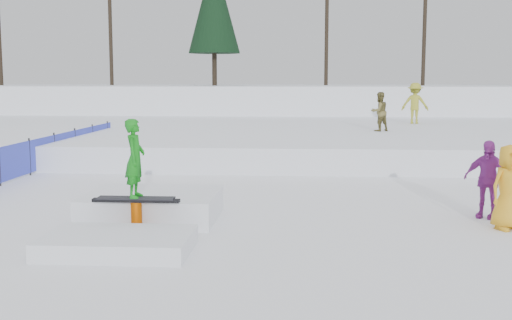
# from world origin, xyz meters

# --- Properties ---
(ground) EXTENTS (120.00, 120.00, 0.00)m
(ground) POSITION_xyz_m (0.00, 0.00, 0.00)
(ground) COLOR white
(snow_berm) EXTENTS (60.00, 14.00, 2.40)m
(snow_berm) POSITION_xyz_m (0.00, 30.00, 1.20)
(snow_berm) COLOR white
(snow_berm) RESTS_ON ground
(snow_midrise) EXTENTS (50.00, 18.00, 0.80)m
(snow_midrise) POSITION_xyz_m (0.00, 16.00, 0.40)
(snow_midrise) COLOR white
(snow_midrise) RESTS_ON ground
(safety_fence) EXTENTS (0.05, 16.00, 1.10)m
(safety_fence) POSITION_xyz_m (-6.50, 6.60, 0.55)
(safety_fence) COLOR blue
(safety_fence) RESTS_ON ground
(treeline) EXTENTS (40.24, 4.22, 10.50)m
(treeline) POSITION_xyz_m (6.18, 28.28, 7.45)
(treeline) COLOR black
(treeline) RESTS_ON snow_berm
(walker_olive) EXTENTS (0.93, 0.86, 1.52)m
(walker_olive) POSITION_xyz_m (4.46, 13.57, 1.56)
(walker_olive) COLOR brown
(walker_olive) RESTS_ON snow_midrise
(walker_ygreen) EXTENTS (1.33, 0.98, 1.84)m
(walker_ygreen) POSITION_xyz_m (6.56, 17.90, 1.72)
(walker_ygreen) COLOR #A1A12B
(walker_ygreen) RESTS_ON snow_midrise
(spectator_purple) EXTENTS (1.00, 0.83, 1.60)m
(spectator_purple) POSITION_xyz_m (5.23, 1.60, 0.80)
(spectator_purple) COLOR purple
(spectator_purple) RESTS_ON ground
(spectator_yellow) EXTENTS (0.92, 0.77, 1.61)m
(spectator_yellow) POSITION_xyz_m (5.36, 0.61, 0.80)
(spectator_yellow) COLOR gold
(spectator_yellow) RESTS_ON ground
(jib_rail_feature) EXTENTS (2.60, 4.40, 2.11)m
(jib_rail_feature) POSITION_xyz_m (-1.52, 0.29, 0.30)
(jib_rail_feature) COLOR white
(jib_rail_feature) RESTS_ON ground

